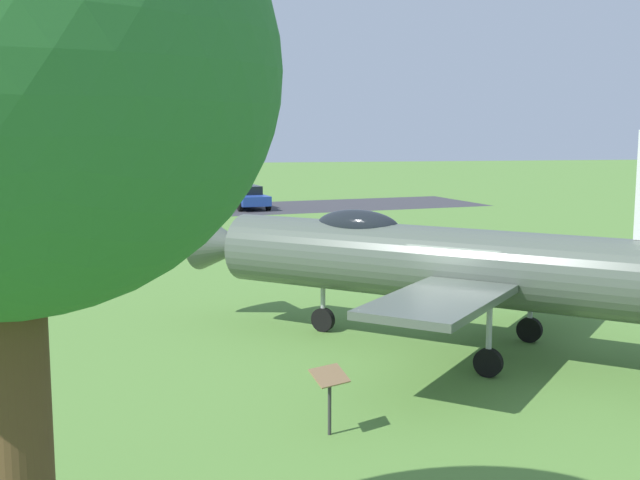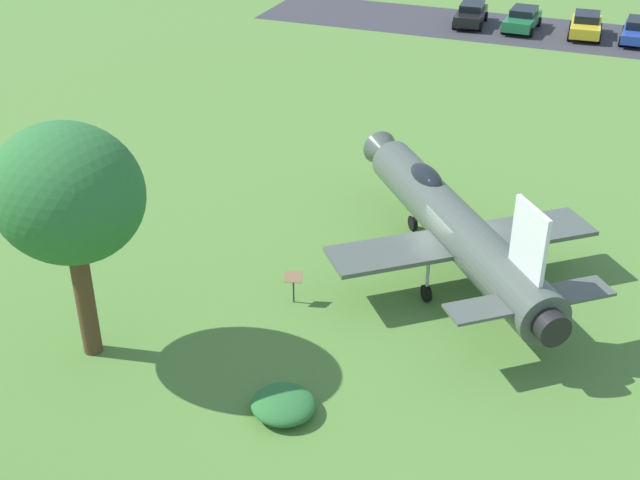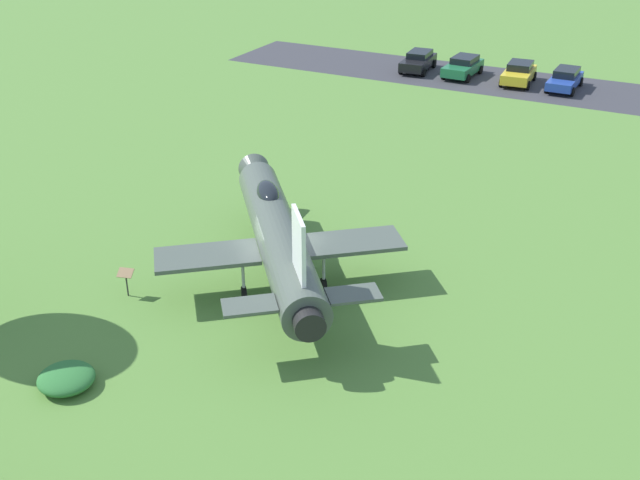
{
  "view_description": "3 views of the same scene",
  "coord_description": "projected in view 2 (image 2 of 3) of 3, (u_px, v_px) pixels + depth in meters",
  "views": [
    {
      "loc": [
        6.29,
        17.19,
        5.11
      ],
      "look_at": [
        1.81,
        -8.12,
        1.5
      ],
      "focal_mm": 45.27,
      "sensor_mm": 36.0,
      "label": 1
    },
    {
      "loc": [
        -9.69,
        24.15,
        16.13
      ],
      "look_at": [
        3.08,
        4.07,
        2.5
      ],
      "focal_mm": 46.75,
      "sensor_mm": 36.0,
      "label": 2
    },
    {
      "loc": [
        -17.72,
        19.79,
        15.49
      ],
      "look_at": [
        -1.31,
        -0.97,
        1.88
      ],
      "focal_mm": 42.81,
      "sensor_mm": 36.0,
      "label": 3
    }
  ],
  "objects": [
    {
      "name": "parked_car_black",
      "position": [
        471.0,
        14.0,
        58.89
      ],
      "size": [
        2.89,
        4.7,
        1.48
      ],
      "rotation": [
        0.0,
        0.0,
        8.12
      ],
      "color": "black",
      "rests_on": "ground_plane"
    },
    {
      "name": "parked_car_yellow",
      "position": [
        586.0,
        25.0,
        56.38
      ],
      "size": [
        2.97,
        4.59,
        1.52
      ],
      "rotation": [
        0.0,
        0.0,
        8.11
      ],
      "color": "gold",
      "rests_on": "ground_plane"
    },
    {
      "name": "display_jet",
      "position": [
        451.0,
        222.0,
        29.52
      ],
      "size": [
        12.14,
        10.92,
        5.05
      ],
      "rotation": [
        0.0,
        0.0,
        5.59
      ],
      "color": "#4C564C",
      "rests_on": "ground_plane"
    },
    {
      "name": "parking_strip",
      "position": [
        553.0,
        33.0,
        57.36
      ],
      "size": [
        42.63,
        15.81,
        0.0
      ],
      "primitive_type": "cube",
      "rotation": [
        0.0,
        0.0,
        6.47
      ],
      "color": "#38383D",
      "rests_on": "ground_plane"
    },
    {
      "name": "shade_tree",
      "position": [
        68.0,
        195.0,
        23.62
      ],
      "size": [
        4.64,
        4.17,
        7.61
      ],
      "color": "brown",
      "rests_on": "ground_plane"
    },
    {
      "name": "parked_car_blue",
      "position": [
        638.0,
        30.0,
        55.35
      ],
      "size": [
        2.62,
        4.75,
        1.44
      ],
      "rotation": [
        0.0,
        0.0,
        8.03
      ],
      "color": "#23429E",
      "rests_on": "ground_plane"
    },
    {
      "name": "info_plaque",
      "position": [
        293.0,
        281.0,
        28.3
      ],
      "size": [
        0.71,
        0.62,
        1.14
      ],
      "color": "#333333",
      "rests_on": "ground_plane"
    },
    {
      "name": "ground_plane",
      "position": [
        452.0,
        275.0,
        30.21
      ],
      "size": [
        200.0,
        200.0,
        0.0
      ],
      "primitive_type": "plane",
      "color": "#568438"
    },
    {
      "name": "shrub_near_fence",
      "position": [
        283.0,
        404.0,
        23.67
      ],
      "size": [
        1.88,
        1.82,
        0.61
      ],
      "color": "#2D7033",
      "rests_on": "ground_plane"
    },
    {
      "name": "parked_car_green",
      "position": [
        522.0,
        19.0,
        57.74
      ],
      "size": [
        2.65,
        4.62,
        1.48
      ],
      "rotation": [
        0.0,
        0.0,
        8.01
      ],
      "color": "#1E6B3D",
      "rests_on": "ground_plane"
    }
  ]
}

